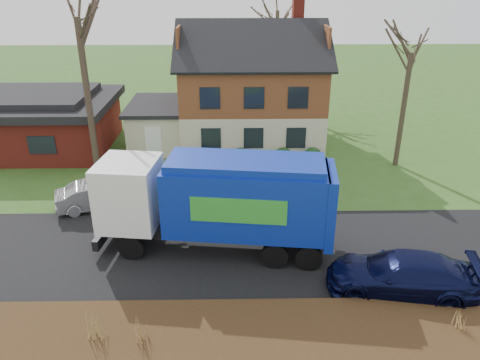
{
  "coord_description": "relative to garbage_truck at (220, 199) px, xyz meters",
  "views": [
    {
      "loc": [
        0.67,
        -16.84,
        10.9
      ],
      "look_at": [
        1.03,
        2.5,
        2.18
      ],
      "focal_mm": 35.0,
      "sensor_mm": 36.0,
      "label": 1
    }
  ],
  "objects": [
    {
      "name": "mulch_verge",
      "position": [
        -0.19,
        -5.49,
        -2.25
      ],
      "size": [
        80.0,
        3.5,
        0.3
      ],
      "primitive_type": "cube",
      "color": "black",
      "rests_on": "ground"
    },
    {
      "name": "ground",
      "position": [
        -0.19,
        -0.19,
        -2.4
      ],
      "size": [
        120.0,
        120.0,
        0.0
      ],
      "primitive_type": "plane",
      "color": "#2F531B",
      "rests_on": "ground"
    },
    {
      "name": "ranch_house",
      "position": [
        -12.19,
        12.81,
        -0.58
      ],
      "size": [
        9.8,
        8.2,
        3.7
      ],
      "color": "maroon",
      "rests_on": "ground"
    },
    {
      "name": "navy_wagon",
      "position": [
        6.62,
        -3.04,
        -1.62
      ],
      "size": [
        5.64,
        3.07,
        1.55
      ],
      "primitive_type": "imported",
      "rotation": [
        0.0,
        0.0,
        -1.75
      ],
      "color": "#0B0F33",
      "rests_on": "ground"
    },
    {
      "name": "main_house",
      "position": [
        1.3,
        13.72,
        1.63
      ],
      "size": [
        12.95,
        8.95,
        9.26
      ],
      "color": "beige",
      "rests_on": "ground"
    },
    {
      "name": "grass_clump_west",
      "position": [
        -3.81,
        -5.48,
        -1.6
      ],
      "size": [
        0.37,
        0.31,
        0.99
      ],
      "color": "#A38548",
      "rests_on": "mulch_verge"
    },
    {
      "name": "grass_clump_east",
      "position": [
        7.8,
        -5.25,
        -1.7
      ],
      "size": [
        0.32,
        0.26,
        0.8
      ],
      "color": "tan",
      "rests_on": "mulch_verge"
    },
    {
      "name": "road",
      "position": [
        -0.19,
        -0.19,
        -2.39
      ],
      "size": [
        80.0,
        7.0,
        0.02
      ],
      "primitive_type": "cube",
      "color": "black",
      "rests_on": "ground"
    },
    {
      "name": "silver_sedan",
      "position": [
        -6.12,
        3.95,
        -1.71
      ],
      "size": [
        4.43,
        2.7,
        1.38
      ],
      "primitive_type": "imported",
      "rotation": [
        0.0,
        0.0,
        1.89
      ],
      "color": "#A5A8AC",
      "rests_on": "ground"
    },
    {
      "name": "tree_front_east",
      "position": [
        10.48,
        9.28,
        5.4
      ],
      "size": [
        3.45,
        3.45,
        9.59
      ],
      "color": "#403426",
      "rests_on": "ground"
    },
    {
      "name": "grass_clump_mid",
      "position": [
        -2.47,
        -5.63,
        -1.62
      ],
      "size": [
        0.34,
        0.28,
        0.95
      ],
      "color": "#A37848",
      "rests_on": "mulch_verge"
    },
    {
      "name": "garbage_truck",
      "position": [
        0.0,
        0.0,
        0.0
      ],
      "size": [
        9.95,
        3.77,
        4.16
      ],
      "rotation": [
        0.0,
        0.0,
        -0.12
      ],
      "color": "black",
      "rests_on": "ground"
    }
  ]
}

